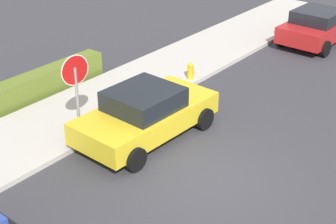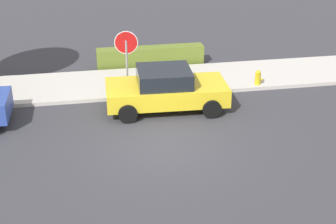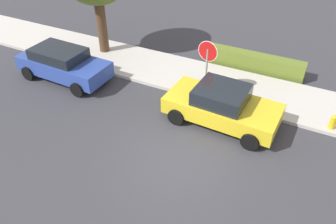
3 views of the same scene
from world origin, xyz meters
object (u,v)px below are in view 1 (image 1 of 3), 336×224
(stop_sign, at_px, (76,82))
(parked_car_yellow, at_px, (146,113))
(fire_hydrant, at_px, (191,73))
(parked_car_red, at_px, (319,26))

(stop_sign, relative_size, parked_car_yellow, 0.58)
(stop_sign, bearing_deg, fire_hydrant, -1.46)
(stop_sign, xyz_separation_m, fire_hydrant, (5.00, -0.13, -1.36))
(stop_sign, xyz_separation_m, parked_car_red, (11.55, -1.84, -0.98))
(stop_sign, height_order, parked_car_yellow, stop_sign)
(parked_car_yellow, bearing_deg, parked_car_red, -2.52)
(parked_car_yellow, height_order, parked_car_red, parked_car_yellow)
(parked_car_yellow, relative_size, parked_car_red, 1.03)
(stop_sign, height_order, fire_hydrant, stop_sign)
(parked_car_red, distance_m, fire_hydrant, 6.78)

